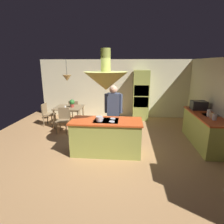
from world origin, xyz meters
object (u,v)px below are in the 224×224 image
at_px(oven_tower, 141,95).
at_px(potted_plant_on_table, 72,103).
at_px(dining_table, 69,110).
at_px(canister_flour, 215,117).
at_px(canister_tea, 209,113).
at_px(chair_by_back_wall, 74,109).
at_px(canister_sugar, 212,116).
at_px(person_at_island, 113,111).
at_px(kitchen_island, 106,137).
at_px(chair_facing_island, 63,118).
at_px(microwave_on_counter, 199,105).
at_px(chair_at_corner, 47,113).
at_px(cup_on_table, 65,107).
at_px(cooking_pot_on_cooktop, 99,119).

distance_m(oven_tower, potted_plant_on_table, 2.91).
distance_m(oven_tower, dining_table, 3.05).
bearing_deg(canister_flour, canister_tea, 90.00).
bearing_deg(chair_by_back_wall, canister_flour, 151.23).
distance_m(potted_plant_on_table, canister_tea, 4.63).
bearing_deg(chair_by_back_wall, canister_sugar, 153.01).
height_order(person_at_island, potted_plant_on_table, person_at_island).
xyz_separation_m(kitchen_island, chair_facing_island, (-1.70, 1.43, 0.03)).
bearing_deg(microwave_on_counter, potted_plant_on_table, 171.72).
bearing_deg(dining_table, canister_tea, -17.86).
xyz_separation_m(oven_tower, potted_plant_on_table, (-2.66, -1.18, -0.13)).
bearing_deg(oven_tower, canister_sugar, -58.01).
relative_size(chair_at_corner, canister_tea, 4.42).
bearing_deg(cup_on_table, kitchen_island, -46.69).
xyz_separation_m(person_at_island, chair_at_corner, (-2.73, 1.43, -0.52)).
bearing_deg(chair_at_corner, cooking_pot_on_cooktop, -132.51).
bearing_deg(potted_plant_on_table, canister_sugar, -20.11).
height_order(potted_plant_on_table, microwave_on_counter, microwave_on_counter).
relative_size(microwave_on_counter, cooking_pot_on_cooktop, 2.56).
bearing_deg(potted_plant_on_table, canister_flour, -22.15).
xyz_separation_m(oven_tower, cooking_pot_on_cooktop, (-1.26, -3.37, -0.04)).
height_order(canister_sugar, canister_tea, canister_tea).
height_order(oven_tower, potted_plant_on_table, oven_tower).
height_order(chair_at_corner, canister_tea, canister_tea).
height_order(person_at_island, canister_tea, person_at_island).
xyz_separation_m(kitchen_island, canister_tea, (2.84, 0.64, 0.56)).
xyz_separation_m(kitchen_island, cup_on_table, (-1.77, 1.88, 0.34)).
bearing_deg(oven_tower, chair_by_back_wall, -170.40).
bearing_deg(canister_sugar, chair_at_corner, 163.17).
distance_m(person_at_island, canister_flour, 2.73).
height_order(cup_on_table, canister_tea, canister_tea).
xyz_separation_m(dining_table, person_at_island, (1.84, -1.43, 0.37)).
distance_m(person_at_island, cup_on_table, 2.26).
bearing_deg(chair_at_corner, oven_tower, -72.80).
distance_m(dining_table, canister_sugar, 4.84).
relative_size(chair_facing_island, chair_by_back_wall, 1.00).
height_order(chair_at_corner, cooking_pot_on_cooktop, cooking_pot_on_cooktop).
relative_size(chair_facing_island, cooking_pot_on_cooktop, 4.83).
height_order(cup_on_table, canister_flour, canister_flour).
distance_m(oven_tower, canister_tea, 3.13).
bearing_deg(oven_tower, chair_facing_island, -147.08).
height_order(canister_sugar, microwave_on_counter, microwave_on_counter).
distance_m(chair_facing_island, canister_sugar, 4.67).
height_order(canister_flour, cooking_pot_on_cooktop, canister_flour).
xyz_separation_m(potted_plant_on_table, cup_on_table, (-0.21, -0.19, -0.12)).
bearing_deg(chair_at_corner, person_at_island, -117.59).
distance_m(canister_tea, cooking_pot_on_cooktop, 3.10).
distance_m(dining_table, potted_plant_on_table, 0.31).
bearing_deg(cooking_pot_on_cooktop, person_at_island, 69.80).
relative_size(oven_tower, microwave_on_counter, 4.58).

